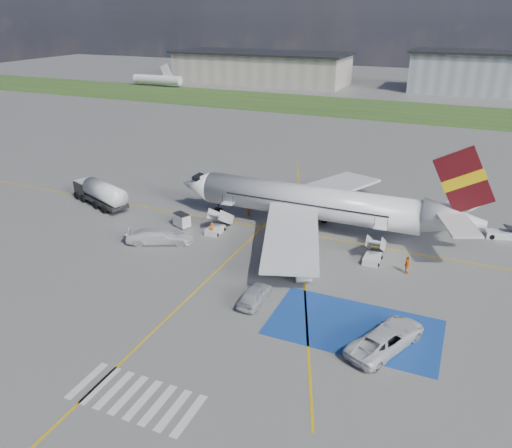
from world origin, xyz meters
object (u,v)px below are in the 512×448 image
at_px(van_white_b, 159,234).
at_px(gpu_cart, 182,221).
at_px(belt_loader, 507,235).
at_px(car_silver_b, 301,268).
at_px(car_silver_a, 255,295).
at_px(van_white_a, 387,335).
at_px(airliner, 320,203).
at_px(fuel_tanker, 101,195).

bearing_deg(van_white_b, gpu_cart, -23.53).
xyz_separation_m(gpu_cart, belt_loader, (36.08, 12.25, -0.40)).
bearing_deg(van_white_b, car_silver_b, -115.85).
distance_m(car_silver_a, van_white_b, 16.45).
xyz_separation_m(van_white_a, van_white_b, (-26.82, 8.97, -0.02)).
bearing_deg(van_white_b, belt_loader, -88.78).
distance_m(gpu_cart, car_silver_a, 19.16).
xyz_separation_m(airliner, car_silver_b, (1.52, -11.14, -2.66)).
distance_m(fuel_tanker, car_silver_b, 31.66).
relative_size(airliner, car_silver_b, 8.32).
bearing_deg(belt_loader, gpu_cart, -176.23).
bearing_deg(car_silver_a, belt_loader, -131.42).
relative_size(gpu_cart, car_silver_b, 0.54).
xyz_separation_m(fuel_tanker, gpu_cart, (13.73, -1.95, -0.66)).
height_order(fuel_tanker, car_silver_a, fuel_tanker).
distance_m(fuel_tanker, belt_loader, 50.88).
height_order(car_silver_a, van_white_a, van_white_a).
distance_m(van_white_a, van_white_b, 28.28).
bearing_deg(gpu_cart, fuel_tanker, -164.50).
bearing_deg(car_silver_a, van_white_a, 170.88).
relative_size(gpu_cart, car_silver_a, 0.51).
relative_size(belt_loader, van_white_b, 0.92).
relative_size(airliner, van_white_a, 6.15).
distance_m(car_silver_b, van_white_b, 16.99).
height_order(airliner, gpu_cart, airliner).
bearing_deg(airliner, belt_loader, 17.58).
bearing_deg(car_silver_b, van_white_a, 112.68).
bearing_deg(airliner, van_white_a, -59.97).
height_order(fuel_tanker, gpu_cart, fuel_tanker).
relative_size(fuel_tanker, van_white_b, 1.83).
height_order(belt_loader, van_white_b, van_white_b).
relative_size(fuel_tanker, car_silver_a, 2.21).
bearing_deg(airliner, van_white_b, -145.40).
height_order(gpu_cart, car_silver_a, gpu_cart).
xyz_separation_m(car_silver_a, van_white_b, (-14.82, 7.12, 0.31)).
bearing_deg(car_silver_b, gpu_cart, -44.06).
height_order(belt_loader, car_silver_a, car_silver_a).
bearing_deg(car_silver_a, gpu_cart, -39.32).
height_order(fuel_tanker, car_silver_b, fuel_tanker).
distance_m(car_silver_a, van_white_a, 12.15).
relative_size(fuel_tanker, belt_loader, 1.99).
height_order(airliner, car_silver_a, airliner).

